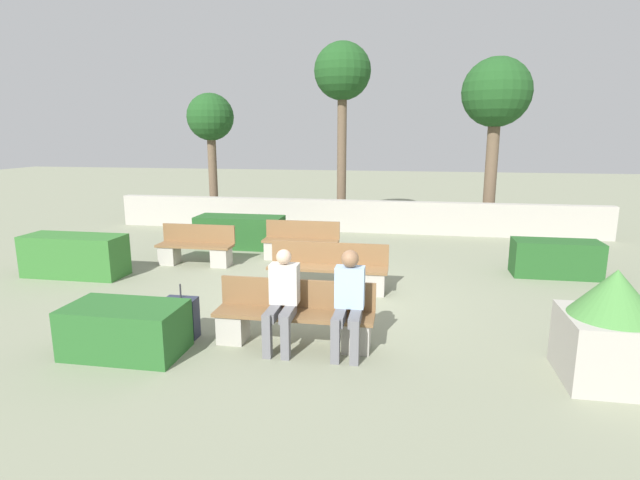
{
  "coord_description": "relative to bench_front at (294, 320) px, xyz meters",
  "views": [
    {
      "loc": [
        1.58,
        -8.27,
        2.81
      ],
      "look_at": [
        0.04,
        0.5,
        0.9
      ],
      "focal_mm": 28.0,
      "sensor_mm": 36.0,
      "label": 1
    }
  ],
  "objects": [
    {
      "name": "suitcase",
      "position": [
        -1.59,
        -0.06,
        -0.05
      ],
      "size": [
        0.44,
        0.22,
        0.78
      ],
      "color": "#282D42",
      "rests_on": "ground_plane"
    },
    {
      "name": "hedge_block_mid_right",
      "position": [
        4.42,
        4.11,
        0.02
      ],
      "size": [
        1.66,
        0.68,
        0.72
      ],
      "color": "#235623",
      "rests_on": "ground_plane"
    },
    {
      "name": "person_seated_man",
      "position": [
        -0.12,
        -0.15,
        0.39
      ],
      "size": [
        0.38,
        0.64,
        1.32
      ],
      "color": "slate",
      "rests_on": "ground_plane"
    },
    {
      "name": "bench_front",
      "position": [
        0.0,
        0.0,
        0.0
      ],
      "size": [
        2.16,
        0.49,
        0.85
      ],
      "color": "brown",
      "rests_on": "ground_plane"
    },
    {
      "name": "tree_center_left",
      "position": [
        -0.6,
        9.34,
        4.13
      ],
      "size": [
        1.71,
        1.71,
        5.49
      ],
      "color": "brown",
      "rests_on": "ground_plane"
    },
    {
      "name": "planter_corner_left",
      "position": [
        3.78,
        -0.4,
        0.31
      ],
      "size": [
        1.0,
        1.0,
        1.34
      ],
      "color": "#ADA89E",
      "rests_on": "ground_plane"
    },
    {
      "name": "ground_plane",
      "position": [
        -0.13,
        2.06,
        -0.34
      ],
      "size": [
        60.0,
        60.0,
        0.0
      ],
      "primitive_type": "plane",
      "color": "gray"
    },
    {
      "name": "person_seated_woman",
      "position": [
        0.75,
        -0.14,
        0.41
      ],
      "size": [
        0.38,
        0.64,
        1.35
      ],
      "color": "slate",
      "rests_on": "ground_plane"
    },
    {
      "name": "hedge_block_mid_left",
      "position": [
        -2.65,
        5.5,
        0.05
      ],
      "size": [
        2.16,
        0.84,
        0.78
      ],
      "color": "#235623",
      "rests_on": "ground_plane"
    },
    {
      "name": "tree_leftmost",
      "position": [
        -4.73,
        9.04,
        2.85
      ],
      "size": [
        1.47,
        1.47,
        4.04
      ],
      "color": "brown",
      "rests_on": "ground_plane"
    },
    {
      "name": "hedge_block_near_right",
      "position": [
        -5.06,
        2.47,
        0.07
      ],
      "size": [
        2.0,
        0.74,
        0.83
      ],
      "color": "#33702D",
      "rests_on": "ground_plane"
    },
    {
      "name": "tree_center_right",
      "position": [
        3.86,
        9.23,
        3.5
      ],
      "size": [
        1.97,
        1.97,
        4.94
      ],
      "color": "brown",
      "rests_on": "ground_plane"
    },
    {
      "name": "bench_right_side",
      "position": [
        -3.05,
        3.72,
        -0.02
      ],
      "size": [
        1.66,
        0.48,
        0.85
      ],
      "rotation": [
        0.0,
        0.0,
        -0.18
      ],
      "color": "brown",
      "rests_on": "ground_plane"
    },
    {
      "name": "bench_left_side",
      "position": [
        -0.89,
        4.57,
        -0.02
      ],
      "size": [
        1.71,
        0.49,
        0.85
      ],
      "rotation": [
        0.0,
        0.0,
        -0.1
      ],
      "color": "brown",
      "rests_on": "ground_plane"
    },
    {
      "name": "perimeter_wall",
      "position": [
        -0.13,
        8.0,
        0.12
      ],
      "size": [
        14.14,
        0.3,
        0.92
      ],
      "color": "#ADA89E",
      "rests_on": "ground_plane"
    },
    {
      "name": "bench_back",
      "position": [
        0.08,
        2.4,
        0.0
      ],
      "size": [
        2.17,
        0.48,
        0.85
      ],
      "rotation": [
        0.0,
        0.0,
        0.12
      ],
      "color": "brown",
      "rests_on": "ground_plane"
    },
    {
      "name": "hedge_block_near_left",
      "position": [
        -2.08,
        -0.68,
        -0.02
      ],
      "size": [
        1.48,
        0.83,
        0.65
      ],
      "color": "#286028",
      "rests_on": "ground_plane"
    }
  ]
}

